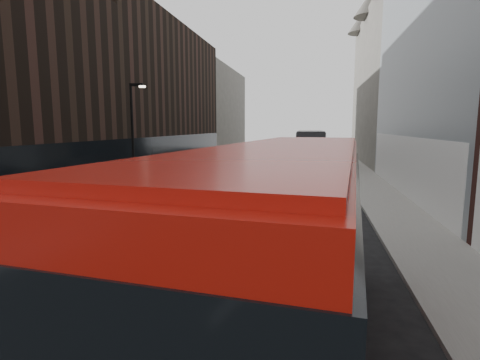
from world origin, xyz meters
The scene contains 12 objects.
sidewalk_right centered at (7.50, 25.00, 0.07)m, with size 3.00×80.00×0.15m, color slate.
sidewalk_left centered at (-8.00, 25.00, 0.07)m, with size 2.00×80.00×0.15m, color slate.
building_modern_block centered at (11.47, 21.00, 9.90)m, with size 5.03×22.00×20.00m.
building_victorian centered at (11.38, 44.00, 9.66)m, with size 6.50×24.00×21.00m.
building_left_mid centered at (-11.50, 30.00, 7.00)m, with size 5.00×24.00×14.00m, color black.
building_left_far centered at (-11.50, 52.00, 6.50)m, with size 5.00×20.00×13.00m, color #5E5A53.
street_lamp centered at (-8.22, 18.00, 4.18)m, with size 1.06×0.22×7.00m.
red_bus centered at (2.95, 1.87, 2.27)m, with size 3.41×10.28×4.09m.
grey_bus centered at (2.92, 37.06, 2.11)m, with size 3.08×12.29×3.95m.
car_a centered at (2.43, 19.09, 0.78)m, with size 1.83×4.55×1.55m, color black.
car_b centered at (0.50, 25.76, 0.66)m, with size 1.40×4.02×1.33m, color gray.
car_c centered at (0.70, 24.47, 0.70)m, with size 1.97×4.84×1.41m, color black.
Camera 1 is at (3.39, -4.74, 4.41)m, focal length 28.00 mm.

